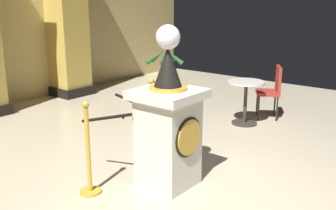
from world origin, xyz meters
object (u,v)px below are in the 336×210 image
at_px(potted_palm_right, 165,88).
at_px(cafe_table, 246,97).
at_px(pedestal_clock, 168,125).
at_px(stanchion_near, 152,127).
at_px(stanchion_far, 89,162).
at_px(cafe_chair_red, 272,88).

xyz_separation_m(potted_palm_right, cafe_table, (-0.16, -1.93, 0.15)).
xyz_separation_m(pedestal_clock, stanchion_near, (0.64, 0.81, -0.35)).
bearing_deg(pedestal_clock, stanchion_far, 143.28).
distance_m(potted_palm_right, cafe_table, 1.94).
xyz_separation_m(stanchion_near, cafe_table, (1.99, -0.40, 0.11)).
bearing_deg(stanchion_far, stanchion_near, 11.11).
bearing_deg(stanchion_near, potted_palm_right, 35.28).
distance_m(pedestal_clock, stanchion_near, 1.09).
bearing_deg(cafe_table, pedestal_clock, -171.19).
bearing_deg(stanchion_far, pedestal_clock, -36.72).
relative_size(potted_palm_right, cafe_table, 1.53).
relative_size(stanchion_near, cafe_table, 1.42).
bearing_deg(potted_palm_right, cafe_table, -94.71).
bearing_deg(stanchion_far, potted_palm_right, 26.98).
relative_size(cafe_table, cafe_chair_red, 0.79).
relative_size(stanchion_far, cafe_table, 1.42).
xyz_separation_m(stanchion_far, cafe_table, (3.36, -0.14, 0.11)).
bearing_deg(stanchion_near, pedestal_clock, -128.06).
bearing_deg(potted_palm_right, cafe_chair_red, -78.63).
relative_size(potted_palm_right, cafe_chair_red, 1.20).
distance_m(potted_palm_right, cafe_chair_red, 2.20).
relative_size(pedestal_clock, potted_palm_right, 1.61).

